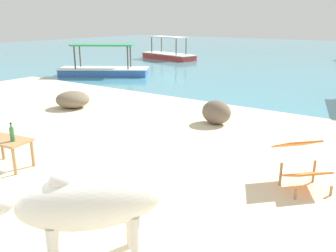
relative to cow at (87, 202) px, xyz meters
name	(u,v)px	position (x,y,z in m)	size (l,w,h in m)	color
cow	(87,202)	(0.00, 0.00, 0.00)	(1.40, 1.52, 0.97)	silver
low_bench_table	(7,144)	(-2.78, 0.90, -0.26)	(0.82, 0.55, 0.46)	#A37A4C
bottle	(12,134)	(-2.60, 0.91, -0.06)	(0.07, 0.07, 0.30)	#2D6B38
deck_chair_near	(301,160)	(1.23, 2.83, -0.26)	(0.92, 0.92, 0.68)	#A37A4C
shore_rock_large	(73,99)	(-4.97, 4.15, -0.42)	(0.88, 0.81, 0.44)	#756651
shore_rock_medium	(216,112)	(-1.15, 4.95, -0.38)	(0.70, 0.57, 0.53)	#6B5B4C
boat_red	(168,54)	(-9.64, 15.53, -0.39)	(3.84, 2.02, 1.29)	#C63833
boat_blue	(104,69)	(-8.31, 8.76, -0.39)	(3.73, 2.92, 1.29)	#3866B7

